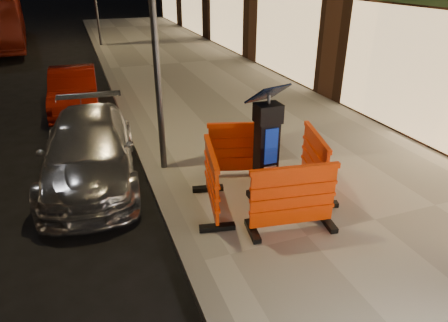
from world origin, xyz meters
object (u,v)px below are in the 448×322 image
object	(u,v)px
barrier_kerbside	(212,180)
car_red	(78,110)
barrier_back	(243,149)
car_silver	(94,178)
parking_kiosk	(266,148)
bus_doubledecker	(2,46)
barrier_bldgside	(314,162)
barrier_front	(293,199)

from	to	relation	value
barrier_kerbside	car_red	bearing A→B (deg)	27.53
barrier_back	car_silver	bearing A→B (deg)	173.57
parking_kiosk	bus_doubledecker	bearing A→B (deg)	121.36
car_silver	car_red	world-z (taller)	car_silver
barrier_back	car_silver	world-z (taller)	barrier_back
barrier_kerbside	barrier_bldgside	bearing A→B (deg)	-78.70
barrier_back	car_red	world-z (taller)	barrier_back
barrier_kerbside	bus_doubledecker	bearing A→B (deg)	26.79
barrier_bldgside	car_silver	size ratio (longest dim) A/B	0.33
parking_kiosk	barrier_kerbside	distance (m)	1.04
barrier_back	car_red	bearing A→B (deg)	133.16
parking_kiosk	barrier_bldgside	distance (m)	1.04
car_silver	parking_kiosk	bearing A→B (deg)	-32.25
barrier_front	car_red	xyz separation A→B (m)	(-2.89, 7.60, -0.68)
car_silver	barrier_bldgside	bearing A→B (deg)	-24.42
barrier_bldgside	bus_doubledecker	bearing A→B (deg)	35.87
barrier_kerbside	barrier_bldgside	world-z (taller)	same
barrier_front	barrier_bldgside	size ratio (longest dim) A/B	1.00
barrier_back	car_red	xyz separation A→B (m)	(-2.89, 5.70, -0.68)
barrier_back	car_silver	size ratio (longest dim) A/B	0.33
barrier_bldgside	car_red	bearing A→B (deg)	45.28
barrier_kerbside	barrier_bldgside	size ratio (longest dim) A/B	1.00
barrier_bldgside	bus_doubledecker	xyz separation A→B (m)	(-7.26, 19.35, -0.68)
parking_kiosk	barrier_bldgside	bearing A→B (deg)	13.30
barrier_kerbside	car_silver	size ratio (longest dim) A/B	0.33
barrier_front	car_silver	size ratio (longest dim) A/B	0.33
barrier_bldgside	parking_kiosk	bearing A→B (deg)	105.30
parking_kiosk	barrier_front	xyz separation A→B (m)	(0.00, -0.95, -0.42)
parking_kiosk	barrier_bldgside	size ratio (longest dim) A/B	1.40
barrier_kerbside	car_red	distance (m)	6.96
parking_kiosk	barrier_kerbside	bearing A→B (deg)	-166.70
barrier_back	bus_doubledecker	bearing A→B (deg)	125.23
barrier_back	bus_doubledecker	distance (m)	19.47
parking_kiosk	barrier_back	distance (m)	1.04
parking_kiosk	barrier_front	distance (m)	1.04
barrier_kerbside	barrier_back	bearing A→B (deg)	-33.70
barrier_bldgside	bus_doubledecker	size ratio (longest dim) A/B	0.13
barrier_front	car_red	distance (m)	8.16
bus_doubledecker	parking_kiosk	bearing A→B (deg)	-76.19
car_red	barrier_bldgside	bearing A→B (deg)	-57.42
parking_kiosk	barrier_front	bearing A→B (deg)	-76.70
parking_kiosk	bus_doubledecker	world-z (taller)	parking_kiosk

